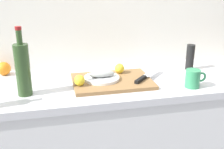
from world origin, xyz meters
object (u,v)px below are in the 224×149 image
object	(u,v)px
white_plate	(102,78)
fish_fillet	(102,74)
wine_bottle	(23,69)
coffee_mug_1	(193,78)
chef_knife	(145,77)
lemon_0	(79,80)
cutting_board	(112,81)
pepper_mill	(190,57)

from	to	relation	value
white_plate	fish_fillet	xyz separation A→B (m)	(-0.00, -0.00, 0.03)
wine_bottle	coffee_mug_1	bearing A→B (deg)	-5.78
white_plate	chef_knife	size ratio (longest dim) A/B	0.89
lemon_0	coffee_mug_1	distance (m)	0.62
fish_fillet	wine_bottle	bearing A→B (deg)	-168.79
cutting_board	fish_fillet	size ratio (longest dim) A/B	2.92
coffee_mug_1	fish_fillet	bearing A→B (deg)	160.12
white_plate	lemon_0	bearing A→B (deg)	-153.06
white_plate	lemon_0	size ratio (longest dim) A/B	3.45
lemon_0	wine_bottle	distance (m)	0.30
pepper_mill	white_plate	bearing A→B (deg)	-169.30
white_plate	pepper_mill	xyz separation A→B (m)	(0.60, 0.11, 0.05)
cutting_board	chef_knife	xyz separation A→B (m)	(0.19, -0.02, 0.02)
white_plate	fish_fillet	size ratio (longest dim) A/B	1.33
wine_bottle	pepper_mill	distance (m)	1.03
white_plate	wine_bottle	size ratio (longest dim) A/B	0.58
cutting_board	fish_fillet	xyz separation A→B (m)	(-0.06, 0.02, 0.04)
white_plate	coffee_mug_1	size ratio (longest dim) A/B	1.69
fish_fillet	pepper_mill	world-z (taller)	pepper_mill
chef_knife	wine_bottle	distance (m)	0.67
cutting_board	lemon_0	distance (m)	0.20
chef_knife	coffee_mug_1	bearing A→B (deg)	-76.61
pepper_mill	lemon_0	bearing A→B (deg)	-166.14
fish_fillet	pepper_mill	bearing A→B (deg)	10.70
white_plate	chef_knife	bearing A→B (deg)	-8.15
wine_bottle	pepper_mill	xyz separation A→B (m)	(1.01, 0.20, -0.06)
white_plate	coffee_mug_1	xyz separation A→B (m)	(0.48, -0.17, 0.02)
white_plate	wine_bottle	world-z (taller)	wine_bottle
cutting_board	pepper_mill	distance (m)	0.56
white_plate	cutting_board	bearing A→B (deg)	-15.02
lemon_0	pepper_mill	xyz separation A→B (m)	(0.73, 0.18, 0.03)
lemon_0	cutting_board	bearing A→B (deg)	15.35
wine_bottle	coffee_mug_1	size ratio (longest dim) A/B	2.92
lemon_0	coffee_mug_1	bearing A→B (deg)	-9.74
cutting_board	fish_fillet	bearing A→B (deg)	164.98
chef_knife	lemon_0	xyz separation A→B (m)	(-0.38, -0.03, 0.02)
lemon_0	chef_knife	bearing A→B (deg)	4.88
coffee_mug_1	cutting_board	bearing A→B (deg)	159.48
white_plate	lemon_0	distance (m)	0.15
lemon_0	fish_fillet	bearing A→B (deg)	26.94
chef_knife	pepper_mill	distance (m)	0.39
chef_knife	coffee_mug_1	size ratio (longest dim) A/B	1.90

